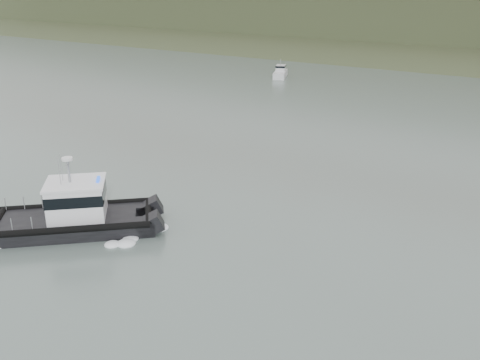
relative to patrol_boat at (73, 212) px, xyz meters
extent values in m
plane|color=slate|center=(8.07, -2.31, -1.19)|extent=(400.00, 400.00, 0.00)
cube|color=black|center=(-0.92, 0.80, -0.82)|extent=(8.07, 7.44, 1.07)
cube|color=black|center=(0.70, -0.99, -0.82)|extent=(8.07, 7.44, 1.07)
cube|color=black|center=(-0.44, -0.40, -0.39)|extent=(8.69, 8.33, 0.22)
cube|color=white|center=(0.22, 0.20, 0.74)|extent=(4.18, 4.14, 2.05)
cube|color=black|center=(0.22, 0.20, 1.11)|extent=(4.26, 4.22, 0.67)
cube|color=white|center=(0.22, 0.20, 1.84)|extent=(4.43, 4.39, 0.14)
cylinder|color=#909498|center=(0.02, 0.02, 2.57)|extent=(0.14, 0.14, 1.61)
cylinder|color=white|center=(0.02, 0.02, 3.33)|extent=(0.63, 0.63, 0.16)
cube|color=silver|center=(-14.97, 53.10, -0.77)|extent=(3.50, 5.38, 1.02)
cube|color=silver|center=(-15.13, 53.50, 0.09)|extent=(2.03, 2.41, 1.02)
cube|color=black|center=(-15.13, 53.50, 0.43)|extent=(2.09, 2.46, 0.30)
cylinder|color=#909498|center=(-14.97, 53.10, 1.02)|extent=(0.07, 0.07, 1.02)
camera|label=1|loc=(24.02, -19.03, 13.03)|focal=40.00mm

